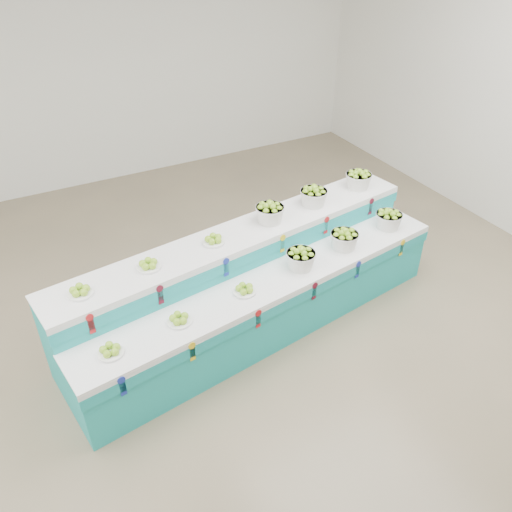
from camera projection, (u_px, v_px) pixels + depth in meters
name	position (u px, v px, depth m)	size (l,w,h in m)	color
ground	(198.00, 397.00, 4.94)	(10.00, 10.00, 0.00)	#6C604B
back_wall	(53.00, 59.00, 7.44)	(10.00, 10.00, 0.00)	silver
display_stand	(256.00, 284.00, 5.55)	(4.27, 1.10, 1.02)	#1FAAAA
plate_lower_left	(110.00, 350.00, 4.38)	(0.23, 0.23, 0.09)	white
plate_lower_mid	(179.00, 318.00, 4.71)	(0.23, 0.23, 0.09)	white
plate_lower_right	(245.00, 289.00, 5.07)	(0.23, 0.23, 0.09)	white
basket_lower_left	(301.00, 258.00, 5.38)	(0.31, 0.31, 0.22)	silver
basket_lower_mid	(344.00, 239.00, 5.69)	(0.31, 0.31, 0.22)	silver
basket_lower_right	(389.00, 219.00, 6.03)	(0.31, 0.31, 0.22)	silver
plate_upper_left	(80.00, 290.00, 4.56)	(0.23, 0.23, 0.09)	white
plate_upper_mid	(148.00, 264.00, 4.89)	(0.23, 0.23, 0.09)	white
plate_upper_right	(214.00, 239.00, 5.25)	(0.23, 0.23, 0.09)	white
basket_upper_left	(270.00, 212.00, 5.56)	(0.31, 0.31, 0.22)	silver
basket_upper_mid	(314.00, 196.00, 5.86)	(0.31, 0.31, 0.22)	silver
basket_upper_right	(358.00, 179.00, 6.21)	(0.31, 0.31, 0.22)	silver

